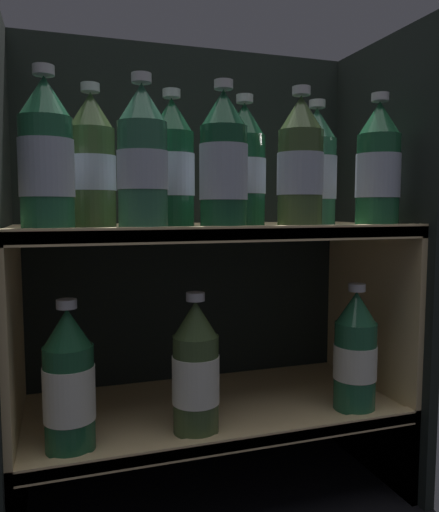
{
  "coord_description": "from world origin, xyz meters",
  "views": [
    {
      "loc": [
        -0.27,
        -0.72,
        0.55
      ],
      "look_at": [
        0.0,
        0.11,
        0.47
      ],
      "focal_mm": 35.0,
      "sensor_mm": 36.0,
      "label": 1
    }
  ],
  "objects_px": {
    "bottle_upper_front_4": "(378,168)",
    "bottle_upper_back_0": "(92,164)",
    "bottle_upper_front_0": "(46,158)",
    "bottle_upper_front_1": "(143,160)",
    "bottle_lower_front_2": "(355,353)",
    "bottle_lower_front_0": "(69,384)",
    "bottle_lower_front_1": "(196,370)",
    "bottle_upper_back_2": "(244,168)",
    "bottle_upper_back_1": "(172,166)",
    "bottle_upper_front_2": "(224,164)",
    "bottle_upper_back_3": "(316,170)",
    "bottle_upper_front_3": "(300,165)"
  },
  "relations": [
    {
      "from": "bottle_upper_front_0",
      "to": "bottle_upper_back_0",
      "type": "bearing_deg",
      "value": 51.0
    },
    {
      "from": "bottle_upper_front_0",
      "to": "bottle_lower_front_1",
      "type": "relative_size",
      "value": 1.0
    },
    {
      "from": "bottle_upper_back_1",
      "to": "bottle_lower_front_2",
      "type": "height_order",
      "value": "bottle_upper_back_1"
    },
    {
      "from": "bottle_upper_front_0",
      "to": "bottle_upper_front_4",
      "type": "distance_m",
      "value": 0.57
    },
    {
      "from": "bottle_lower_front_2",
      "to": "bottle_upper_back_0",
      "type": "bearing_deg",
      "value": 169.3
    },
    {
      "from": "bottle_upper_back_0",
      "to": "bottle_lower_front_2",
      "type": "relative_size",
      "value": 1.0
    },
    {
      "from": "bottle_upper_back_2",
      "to": "bottle_upper_back_0",
      "type": "bearing_deg",
      "value": 180.0
    },
    {
      "from": "bottle_upper_front_3",
      "to": "bottle_upper_back_3",
      "type": "distance_m",
      "value": 0.12
    },
    {
      "from": "bottle_upper_front_3",
      "to": "bottle_lower_front_1",
      "type": "distance_m",
      "value": 0.39
    },
    {
      "from": "bottle_upper_front_0",
      "to": "bottle_lower_front_0",
      "type": "relative_size",
      "value": 1.0
    },
    {
      "from": "bottle_lower_front_0",
      "to": "bottle_upper_front_1",
      "type": "bearing_deg",
      "value": 0.0
    },
    {
      "from": "bottle_upper_front_2",
      "to": "bottle_lower_front_1",
      "type": "relative_size",
      "value": 1.0
    },
    {
      "from": "bottle_upper_front_0",
      "to": "bottle_upper_front_3",
      "type": "relative_size",
      "value": 1.0
    },
    {
      "from": "bottle_upper_front_2",
      "to": "bottle_upper_back_2",
      "type": "bearing_deg",
      "value": 51.44
    },
    {
      "from": "bottle_upper_back_3",
      "to": "bottle_upper_front_0",
      "type": "bearing_deg",
      "value": -169.93
    },
    {
      "from": "bottle_upper_front_4",
      "to": "bottle_lower_front_1",
      "type": "relative_size",
      "value": 1.0
    },
    {
      "from": "bottle_upper_front_0",
      "to": "bottle_upper_back_1",
      "type": "xyz_separation_m",
      "value": [
        0.21,
        0.09,
        0.0
      ]
    },
    {
      "from": "bottle_upper_front_2",
      "to": "bottle_upper_back_1",
      "type": "relative_size",
      "value": 1.0
    },
    {
      "from": "bottle_upper_front_2",
      "to": "bottle_lower_front_0",
      "type": "distance_m",
      "value": 0.42
    },
    {
      "from": "bottle_upper_front_0",
      "to": "bottle_upper_front_3",
      "type": "distance_m",
      "value": 0.41
    },
    {
      "from": "bottle_upper_front_4",
      "to": "bottle_upper_back_0",
      "type": "distance_m",
      "value": 0.5
    },
    {
      "from": "bottle_upper_front_1",
      "to": "bottle_upper_back_1",
      "type": "xyz_separation_m",
      "value": [
        0.07,
        0.09,
        -0.0
      ]
    },
    {
      "from": "bottle_upper_back_1",
      "to": "bottle_upper_back_2",
      "type": "relative_size",
      "value": 1.0
    },
    {
      "from": "bottle_upper_front_3",
      "to": "bottle_upper_back_2",
      "type": "height_order",
      "value": "same"
    },
    {
      "from": "bottle_upper_front_0",
      "to": "bottle_upper_back_0",
      "type": "height_order",
      "value": "same"
    },
    {
      "from": "bottle_lower_front_0",
      "to": "bottle_upper_back_0",
      "type": "bearing_deg",
      "value": 60.97
    },
    {
      "from": "bottle_upper_front_3",
      "to": "bottle_upper_front_2",
      "type": "bearing_deg",
      "value": 180.0
    },
    {
      "from": "bottle_upper_back_2",
      "to": "bottle_lower_front_0",
      "type": "distance_m",
      "value": 0.48
    },
    {
      "from": "bottle_upper_front_2",
      "to": "bottle_upper_front_1",
      "type": "bearing_deg",
      "value": -180.0
    },
    {
      "from": "bottle_upper_front_2",
      "to": "bottle_lower_front_2",
      "type": "xyz_separation_m",
      "value": [
        0.26,
        -0.0,
        -0.34
      ]
    },
    {
      "from": "bottle_lower_front_0",
      "to": "bottle_lower_front_1",
      "type": "xyz_separation_m",
      "value": [
        0.2,
        0.0,
        0.0
      ]
    },
    {
      "from": "bottle_upper_front_3",
      "to": "bottle_lower_front_1",
      "type": "xyz_separation_m",
      "value": [
        -0.19,
        0.0,
        -0.34
      ]
    },
    {
      "from": "bottle_upper_back_3",
      "to": "bottle_lower_front_2",
      "type": "xyz_separation_m",
      "value": [
        0.04,
        -0.09,
        -0.34
      ]
    },
    {
      "from": "bottle_upper_back_3",
      "to": "bottle_lower_front_2",
      "type": "height_order",
      "value": "bottle_upper_back_3"
    },
    {
      "from": "bottle_upper_front_3",
      "to": "bottle_upper_front_0",
      "type": "bearing_deg",
      "value": 180.0
    },
    {
      "from": "bottle_lower_front_0",
      "to": "bottle_lower_front_1",
      "type": "relative_size",
      "value": 1.0
    },
    {
      "from": "bottle_upper_back_1",
      "to": "bottle_upper_back_3",
      "type": "relative_size",
      "value": 1.0
    },
    {
      "from": "bottle_upper_front_2",
      "to": "bottle_upper_back_0",
      "type": "xyz_separation_m",
      "value": [
        -0.2,
        0.09,
        0.0
      ]
    },
    {
      "from": "bottle_upper_front_2",
      "to": "bottle_lower_front_2",
      "type": "relative_size",
      "value": 1.0
    },
    {
      "from": "bottle_lower_front_0",
      "to": "bottle_lower_front_1",
      "type": "height_order",
      "value": "same"
    },
    {
      "from": "bottle_upper_front_0",
      "to": "bottle_lower_front_0",
      "type": "xyz_separation_m",
      "value": [
        0.02,
        0.0,
        -0.34
      ]
    },
    {
      "from": "bottle_upper_front_0",
      "to": "bottle_upper_back_3",
      "type": "relative_size",
      "value": 1.0
    },
    {
      "from": "bottle_upper_front_3",
      "to": "bottle_lower_front_0",
      "type": "xyz_separation_m",
      "value": [
        -0.39,
        0.0,
        -0.34
      ]
    },
    {
      "from": "bottle_upper_front_0",
      "to": "bottle_lower_front_2",
      "type": "bearing_deg",
      "value": 0.0
    },
    {
      "from": "bottle_upper_front_1",
      "to": "bottle_lower_front_2",
      "type": "height_order",
      "value": "bottle_upper_front_1"
    },
    {
      "from": "bottle_upper_front_4",
      "to": "bottle_upper_back_0",
      "type": "relative_size",
      "value": 1.0
    },
    {
      "from": "bottle_upper_back_0",
      "to": "bottle_upper_front_4",
      "type": "bearing_deg",
      "value": -9.91
    },
    {
      "from": "bottle_upper_front_0",
      "to": "bottle_upper_front_1",
      "type": "relative_size",
      "value": 1.0
    },
    {
      "from": "bottle_upper_front_3",
      "to": "bottle_lower_front_2",
      "type": "xyz_separation_m",
      "value": [
        0.12,
        0.0,
        -0.34
      ]
    },
    {
      "from": "bottle_upper_front_4",
      "to": "bottle_lower_front_1",
      "type": "bearing_deg",
      "value": 180.0
    }
  ]
}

